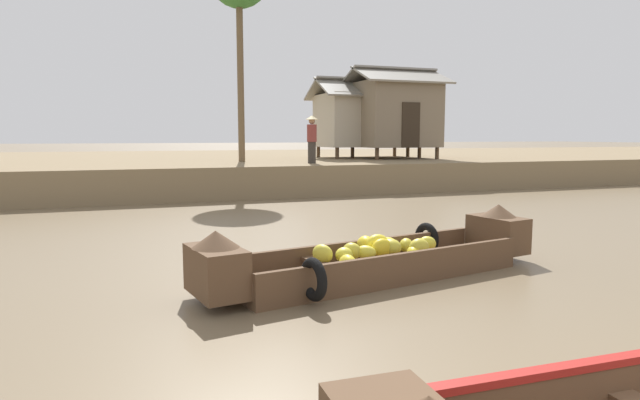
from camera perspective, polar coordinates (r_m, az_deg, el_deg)
ground_plane at (r=11.52m, az=-4.16°, el=-3.12°), size 300.00×300.00×0.00m
riverbank_strip at (r=26.53m, az=-13.14°, el=3.44°), size 160.00×20.00×1.03m
banana_boat at (r=7.62m, az=6.31°, el=-5.95°), size 5.37×2.30×0.89m
stilt_house_left at (r=24.12m, az=5.14°, el=8.52°), size 4.96×3.21×3.47m
stilt_house_mid_left at (r=23.29m, az=7.86°, el=9.10°), size 3.85×3.37×3.82m
vendor_person at (r=18.87m, az=-0.87°, el=6.72°), size 0.44×0.44×1.66m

